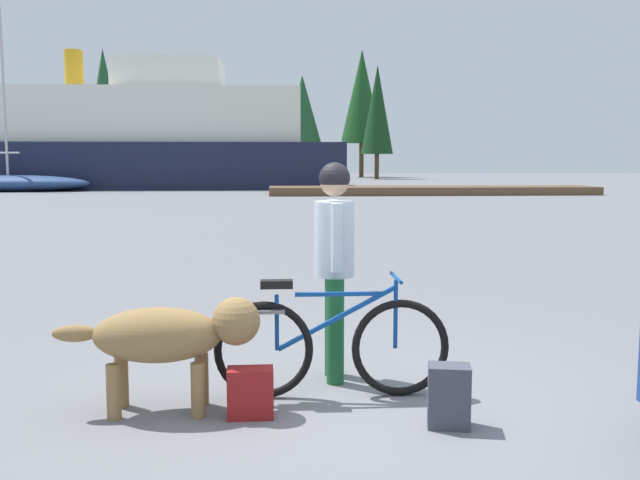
{
  "coord_description": "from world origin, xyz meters",
  "views": [
    {
      "loc": [
        -0.68,
        -5.01,
        1.8
      ],
      "look_at": [
        -0.26,
        1.68,
        1.03
      ],
      "focal_mm": 39.86,
      "sensor_mm": 36.0,
      "label": 1
    }
  ],
  "objects_px": {
    "backpack": "(449,396)",
    "handbag_pannier": "(250,393)",
    "ferry_boat": "(131,141)",
    "person_cyclist": "(334,249)",
    "bicycle": "(331,345)",
    "sailboat_moored": "(8,182)",
    "dog": "(170,336)"
  },
  "relations": [
    {
      "from": "backpack",
      "to": "handbag_pannier",
      "type": "bearing_deg",
      "value": 169.08
    },
    {
      "from": "handbag_pannier",
      "to": "ferry_boat",
      "type": "bearing_deg",
      "value": 102.28
    },
    {
      "from": "person_cyclist",
      "to": "ferry_boat",
      "type": "distance_m",
      "value": 40.36
    },
    {
      "from": "bicycle",
      "to": "handbag_pannier",
      "type": "xyz_separation_m",
      "value": [
        -0.59,
        -0.39,
        -0.22
      ]
    },
    {
      "from": "handbag_pannier",
      "to": "ferry_boat",
      "type": "relative_size",
      "value": 0.01
    },
    {
      "from": "bicycle",
      "to": "sailboat_moored",
      "type": "relative_size",
      "value": 0.18
    },
    {
      "from": "ferry_boat",
      "to": "person_cyclist",
      "type": "bearing_deg",
      "value": -76.56
    },
    {
      "from": "dog",
      "to": "backpack",
      "type": "distance_m",
      "value": 1.98
    },
    {
      "from": "dog",
      "to": "ferry_boat",
      "type": "relative_size",
      "value": 0.06
    },
    {
      "from": "dog",
      "to": "handbag_pannier",
      "type": "bearing_deg",
      "value": -14.66
    },
    {
      "from": "bicycle",
      "to": "person_cyclist",
      "type": "xyz_separation_m",
      "value": [
        0.06,
        0.44,
        0.67
      ]
    },
    {
      "from": "dog",
      "to": "sailboat_moored",
      "type": "xyz_separation_m",
      "value": [
        -13.8,
        34.82,
        -0.05
      ]
    },
    {
      "from": "handbag_pannier",
      "to": "ferry_boat",
      "type": "xyz_separation_m",
      "value": [
        -8.71,
        40.04,
        2.72
      ]
    },
    {
      "from": "bicycle",
      "to": "handbag_pannier",
      "type": "distance_m",
      "value": 0.74
    },
    {
      "from": "handbag_pannier",
      "to": "sailboat_moored",
      "type": "bearing_deg",
      "value": 112.33
    },
    {
      "from": "bicycle",
      "to": "handbag_pannier",
      "type": "bearing_deg",
      "value": -146.86
    },
    {
      "from": "backpack",
      "to": "sailboat_moored",
      "type": "distance_m",
      "value": 38.56
    },
    {
      "from": "handbag_pannier",
      "to": "bicycle",
      "type": "bearing_deg",
      "value": 33.14
    },
    {
      "from": "backpack",
      "to": "handbag_pannier",
      "type": "distance_m",
      "value": 1.36
    },
    {
      "from": "person_cyclist",
      "to": "sailboat_moored",
      "type": "bearing_deg",
      "value": 113.74
    },
    {
      "from": "bicycle",
      "to": "person_cyclist",
      "type": "bearing_deg",
      "value": 81.81
    },
    {
      "from": "dog",
      "to": "sailboat_moored",
      "type": "bearing_deg",
      "value": 111.62
    },
    {
      "from": "ferry_boat",
      "to": "dog",
      "type": "bearing_deg",
      "value": -78.45
    },
    {
      "from": "sailboat_moored",
      "to": "handbag_pannier",
      "type": "bearing_deg",
      "value": -67.67
    },
    {
      "from": "dog",
      "to": "ferry_boat",
      "type": "bearing_deg",
      "value": 101.55
    },
    {
      "from": "backpack",
      "to": "handbag_pannier",
      "type": "relative_size",
      "value": 1.21
    },
    {
      "from": "bicycle",
      "to": "dog",
      "type": "height_order",
      "value": "bicycle"
    },
    {
      "from": "person_cyclist",
      "to": "dog",
      "type": "bearing_deg",
      "value": -151.0
    },
    {
      "from": "bicycle",
      "to": "sailboat_moored",
      "type": "xyz_separation_m",
      "value": [
        -14.95,
        34.58,
        0.1
      ]
    },
    {
      "from": "dog",
      "to": "handbag_pannier",
      "type": "height_order",
      "value": "dog"
    },
    {
      "from": "person_cyclist",
      "to": "backpack",
      "type": "bearing_deg",
      "value": -57.68
    },
    {
      "from": "person_cyclist",
      "to": "backpack",
      "type": "relative_size",
      "value": 4.17
    }
  ]
}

